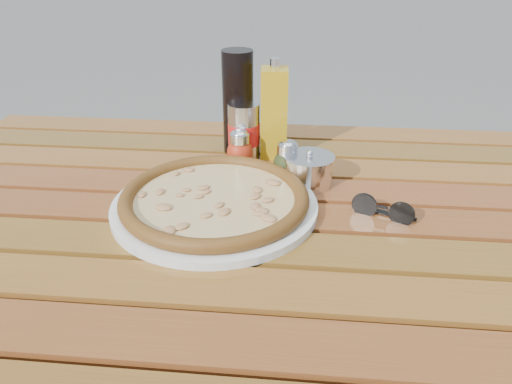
# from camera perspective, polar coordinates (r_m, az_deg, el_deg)

# --- Properties ---
(table) EXTENTS (1.40, 0.90, 0.75)m
(table) POSITION_cam_1_polar(r_m,az_deg,el_deg) (0.91, -0.12, -6.50)
(table) COLOR #361B0C
(table) RESTS_ON ground
(plate) EXTENTS (0.47, 0.47, 0.01)m
(plate) POSITION_cam_1_polar(r_m,az_deg,el_deg) (0.88, -4.72, -1.60)
(plate) COLOR silver
(plate) RESTS_ON table
(pizza) EXTENTS (0.44, 0.44, 0.03)m
(pizza) POSITION_cam_1_polar(r_m,az_deg,el_deg) (0.87, -4.76, -0.70)
(pizza) COLOR beige
(pizza) RESTS_ON plate
(pepper_shaker) EXTENTS (0.06, 0.06, 0.08)m
(pepper_shaker) POSITION_cam_1_polar(r_m,az_deg,el_deg) (1.02, -1.86, 4.91)
(pepper_shaker) COLOR red
(pepper_shaker) RESTS_ON table
(oregano_shaker) EXTENTS (0.07, 0.07, 0.08)m
(oregano_shaker) POSITION_cam_1_polar(r_m,az_deg,el_deg) (0.97, 3.58, 3.62)
(oregano_shaker) COLOR #2F3917
(oregano_shaker) RESTS_ON table
(dark_bottle) EXTENTS (0.07, 0.07, 0.22)m
(dark_bottle) POSITION_cam_1_polar(r_m,az_deg,el_deg) (1.08, -2.07, 10.19)
(dark_bottle) COLOR black
(dark_bottle) RESTS_ON table
(soda_can) EXTENTS (0.07, 0.07, 0.12)m
(soda_can) POSITION_cam_1_polar(r_m,az_deg,el_deg) (1.06, -1.39, 6.91)
(soda_can) COLOR silver
(soda_can) RESTS_ON table
(olive_oil_cruet) EXTENTS (0.06, 0.06, 0.21)m
(olive_oil_cruet) POSITION_cam_1_polar(r_m,az_deg,el_deg) (1.06, 2.06, 9.02)
(olive_oil_cruet) COLOR #B18912
(olive_oil_cruet) RESTS_ON table
(parmesan_tin) EXTENTS (0.12, 0.12, 0.07)m
(parmesan_tin) POSITION_cam_1_polar(r_m,az_deg,el_deg) (0.96, 6.05, 2.52)
(parmesan_tin) COLOR silver
(parmesan_tin) RESTS_ON table
(sunglasses) EXTENTS (0.11, 0.06, 0.04)m
(sunglasses) POSITION_cam_1_polar(r_m,az_deg,el_deg) (0.87, 14.31, -2.00)
(sunglasses) COLOR black
(sunglasses) RESTS_ON table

